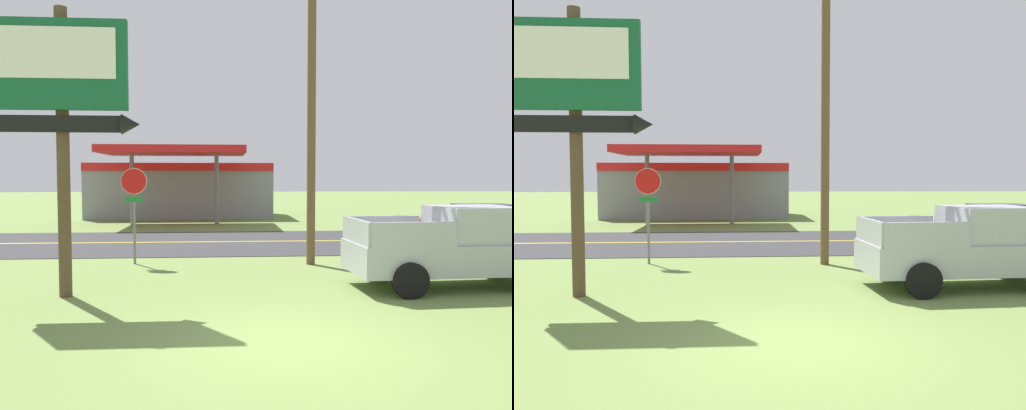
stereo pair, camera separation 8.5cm
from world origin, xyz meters
TOP-DOWN VIEW (x-y plane):
  - ground_plane at (0.00, 0.00)m, footprint 180.00×180.00m
  - road_asphalt at (0.00, 13.00)m, footprint 140.00×8.00m
  - road_centre_line at (0.00, 13.00)m, footprint 126.00×0.20m
  - motel_sign at (-4.51, 3.47)m, footprint 3.17×0.54m
  - stop_sign at (-3.76, 7.87)m, footprint 0.80×0.08m
  - utility_pole at (1.64, 7.44)m, footprint 2.19×0.26m
  - gas_station at (-3.73, 27.08)m, footprint 12.00×11.50m
  - pickup_silver_parked_on_lawn at (4.66, 3.97)m, footprint 5.30×2.47m
  - car_red_near_lane at (8.98, 11.00)m, footprint 4.20×2.00m

SIDE VIEW (x-z plane):
  - ground_plane at x=0.00m, z-range 0.00..0.00m
  - road_asphalt at x=0.00m, z-range 0.00..0.02m
  - road_centre_line at x=0.00m, z-range 0.02..0.03m
  - car_red_near_lane at x=8.98m, z-range 0.01..1.65m
  - pickup_silver_parked_on_lawn at x=4.66m, z-range -0.02..1.94m
  - gas_station at x=-3.73m, z-range -0.26..4.14m
  - stop_sign at x=-3.76m, z-range 0.55..3.50m
  - motel_sign at x=-4.51m, z-range 1.21..7.57m
  - utility_pole at x=1.64m, z-range 0.35..10.35m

